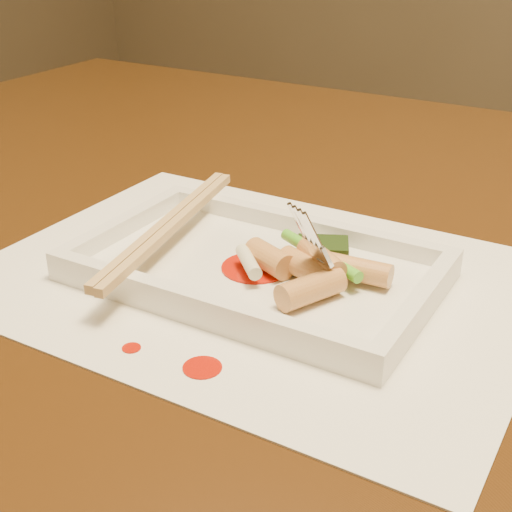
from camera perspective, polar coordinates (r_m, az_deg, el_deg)
The scene contains 21 objects.
table at distance 0.67m, azimuth 7.90°, elevation -5.59°, with size 1.40×0.90×0.75m.
placemat at distance 0.53m, azimuth 0.00°, elevation -1.82°, with size 0.40×0.30×0.00m, color white.
sauce_splatter_a at distance 0.43m, azimuth -4.32°, elevation -8.89°, with size 0.02×0.02×0.00m, color #BC1605.
sauce_splatter_b at distance 0.45m, azimuth -9.93°, elevation -7.26°, with size 0.01×0.01×0.00m, color #BC1605.
plate_base at distance 0.53m, azimuth 0.00°, elevation -1.36°, with size 0.26×0.16×0.01m, color white.
plate_rim_far at distance 0.58m, azimuth 3.69°, elevation 2.55°, with size 0.26×0.01×0.01m, color white.
plate_rim_near at distance 0.47m, azimuth -4.60°, elevation -3.83°, with size 0.26×0.01×0.01m, color white.
plate_rim_left at distance 0.59m, azimuth -10.50°, elevation 2.46°, with size 0.01×0.14×0.01m, color white.
plate_rim_right at distance 0.48m, azimuth 12.95°, elevation -3.66°, with size 0.01×0.14×0.01m, color white.
veg_piece at distance 0.54m, azimuth 5.37°, elevation 0.56°, with size 0.04×0.03×0.01m, color black.
scallion_white at distance 0.51m, azimuth -0.60°, elevation -0.46°, with size 0.01×0.01×0.04m, color #EAEACC.
scallion_green at distance 0.52m, azimuth 5.14°, elevation 0.10°, with size 0.01×0.01×0.09m, color #42A71A.
chopstick_a at distance 0.56m, azimuth -7.28°, elevation 2.58°, with size 0.01×0.23×0.01m, color tan.
chopstick_b at distance 0.55m, azimuth -6.62°, elevation 2.41°, with size 0.01×0.23×0.01m, color tan.
fork at distance 0.48m, azimuth 8.34°, elevation 5.78°, with size 0.09×0.10×0.14m, color silver, non-canonical shape.
sauce_blob_0 at distance 0.52m, azimuth -0.04°, elevation -0.93°, with size 0.05×0.05×0.00m, color #BC1605.
rice_cake_0 at distance 0.51m, azimuth 7.98°, elevation -1.06°, with size 0.02×0.02×0.05m, color tan.
rice_cake_1 at distance 0.50m, azimuth 4.16°, elevation -1.04°, with size 0.02×0.02×0.05m, color tan.
rice_cake_2 at distance 0.50m, azimuth 5.24°, elevation -0.26°, with size 0.02×0.02×0.04m, color tan.
rice_cake_3 at distance 0.48m, azimuth 4.41°, elevation -2.62°, with size 0.02×0.02×0.05m, color tan.
rice_cake_4 at distance 0.52m, azimuth 1.07°, elevation -0.20°, with size 0.02×0.02×0.04m, color tan.
Camera 1 is at (0.20, -0.53, 1.00)m, focal length 50.00 mm.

